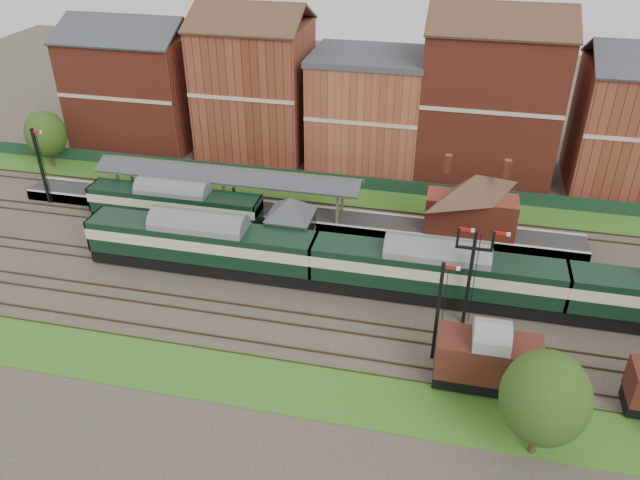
% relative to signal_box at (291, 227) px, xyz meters
% --- Properties ---
extents(ground, '(160.00, 160.00, 0.00)m').
position_rel_signal_box_xyz_m(ground, '(3.00, -3.25, -3.19)').
color(ground, '#473D33').
rests_on(ground, ground).
extents(grass_back, '(90.00, 4.50, 0.06)m').
position_rel_signal_box_xyz_m(grass_back, '(3.00, 12.75, -3.16)').
color(grass_back, '#2D6619').
rests_on(grass_back, ground).
extents(grass_front, '(90.00, 5.00, 0.06)m').
position_rel_signal_box_xyz_m(grass_front, '(3.00, -15.25, -3.16)').
color(grass_front, '#2D6619').
rests_on(grass_front, ground).
extents(fence, '(90.00, 0.12, 1.50)m').
position_rel_signal_box_xyz_m(fence, '(3.00, 14.75, -2.44)').
color(fence, '#193823').
rests_on(fence, ground).
extents(platform, '(55.00, 3.40, 1.00)m').
position_rel_signal_box_xyz_m(platform, '(-2.00, 6.50, -2.69)').
color(platform, '#2D2D2D').
rests_on(platform, ground).
extents(signal_box, '(5.40, 5.40, 6.00)m').
position_rel_signal_box_xyz_m(signal_box, '(0.00, 0.00, 0.00)').
color(signal_box, '#596F4F').
rests_on(signal_box, ground).
extents(brick_hut, '(3.20, 2.64, 2.94)m').
position_rel_signal_box_xyz_m(brick_hut, '(8.00, 0.00, -2.00)').
color(brick_hut, brown).
rests_on(brick_hut, ground).
extents(station_building, '(8.10, 8.10, 5.90)m').
position_rel_signal_box_xyz_m(station_building, '(15.00, 6.50, 0.76)').
color(station_building, maroon).
rests_on(station_building, platform).
extents(canopy, '(26.00, 3.89, 4.08)m').
position_rel_signal_box_xyz_m(canopy, '(-8.00, 6.50, 1.39)').
color(canopy, '#4F5334').
rests_on(canopy, platform).
extents(semaphore_bracket, '(3.60, 0.25, 8.18)m').
position_rel_signal_box_xyz_m(semaphore_bracket, '(15.04, -5.75, 1.44)').
color(semaphore_bracket, black).
rests_on(semaphore_bracket, ground).
extents(semaphore_platform_end, '(1.23, 0.25, 8.00)m').
position_rel_signal_box_xyz_m(semaphore_platform_end, '(-26.98, 4.75, 0.96)').
color(semaphore_platform_end, black).
rests_on(semaphore_platform_end, ground).
extents(semaphore_siding, '(1.23, 0.25, 8.00)m').
position_rel_signal_box_xyz_m(semaphore_siding, '(13.02, -10.25, 0.96)').
color(semaphore_siding, black).
rests_on(semaphore_siding, ground).
extents(town_backdrop, '(69.00, 10.00, 16.00)m').
position_rel_signal_box_xyz_m(town_backdrop, '(2.82, 21.75, 3.81)').
color(town_backdrop, maroon).
rests_on(town_backdrop, ground).
extents(dmu_train, '(58.36, 3.06, 4.48)m').
position_rel_signal_box_xyz_m(dmu_train, '(12.49, -3.25, -0.58)').
color(dmu_train, black).
rests_on(dmu_train, ground).
extents(platform_railcar, '(16.71, 2.64, 3.85)m').
position_rel_signal_box_xyz_m(platform_railcar, '(-12.24, 3.25, -0.93)').
color(platform_railcar, black).
rests_on(platform_railcar, ground).
extents(goods_van_a, '(6.67, 2.89, 4.05)m').
position_rel_signal_box_xyz_m(goods_van_a, '(16.49, -12.25, -0.91)').
color(goods_van_a, black).
rests_on(goods_van_a, ground).
extents(tree_far, '(5.00, 5.00, 7.29)m').
position_rel_signal_box_xyz_m(tree_far, '(19.31, -17.27, 1.21)').
color(tree_far, '#382619').
rests_on(tree_far, ground).
extents(tree_back, '(4.51, 4.51, 6.59)m').
position_rel_signal_box_xyz_m(tree_back, '(-31.67, 12.65, 0.79)').
color(tree_back, '#382619').
rests_on(tree_back, ground).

